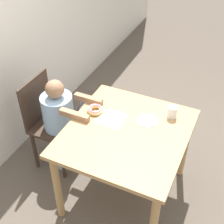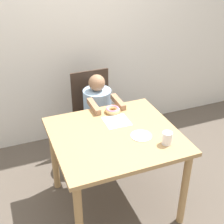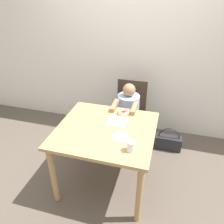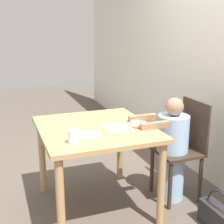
# 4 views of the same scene
# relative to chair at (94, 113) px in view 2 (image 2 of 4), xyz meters

# --- Properties ---
(ground_plane) EXTENTS (12.00, 12.00, 0.00)m
(ground_plane) POSITION_rel_chair_xyz_m (-0.09, -0.80, -0.48)
(ground_plane) COLOR brown
(wall_back) EXTENTS (8.00, 0.05, 2.50)m
(wall_back) POSITION_rel_chair_xyz_m (-0.09, 0.46, 0.77)
(wall_back) COLOR silver
(wall_back) RESTS_ON ground_plane
(dining_table) EXTENTS (0.99, 0.91, 0.75)m
(dining_table) POSITION_rel_chair_xyz_m (-0.09, -0.80, 0.16)
(dining_table) COLOR tan
(dining_table) RESTS_ON ground_plane
(chair) EXTENTS (0.40, 0.37, 0.91)m
(chair) POSITION_rel_chair_xyz_m (0.00, 0.00, 0.00)
(chair) COLOR #38281E
(chair) RESTS_ON ground_plane
(child_figure) EXTENTS (0.29, 0.52, 0.96)m
(child_figure) POSITION_rel_chair_xyz_m (0.00, -0.11, -0.01)
(child_figure) COLOR #99BCE0
(child_figure) RESTS_ON ground_plane
(donut) EXTENTS (0.14, 0.14, 0.04)m
(donut) POSITION_rel_chair_xyz_m (0.02, -0.48, 0.29)
(donut) COLOR #DBB270
(donut) RESTS_ON dining_table
(napkin) EXTENTS (0.21, 0.21, 0.00)m
(napkin) POSITION_rel_chair_xyz_m (-0.01, -0.63, 0.27)
(napkin) COLOR white
(napkin) RESTS_ON dining_table
(handbag) EXTENTS (0.36, 0.13, 0.34)m
(handbag) POSITION_rel_chair_xyz_m (0.57, -0.02, -0.37)
(handbag) COLOR #232328
(handbag) RESTS_ON ground_plane
(cup) EXTENTS (0.08, 0.08, 0.10)m
(cup) POSITION_rel_chair_xyz_m (0.22, -1.06, 0.32)
(cup) COLOR white
(cup) RESTS_ON dining_table
(plate) EXTENTS (0.17, 0.17, 0.01)m
(plate) POSITION_rel_chair_xyz_m (0.09, -0.90, 0.27)
(plate) COLOR white
(plate) RESTS_ON dining_table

